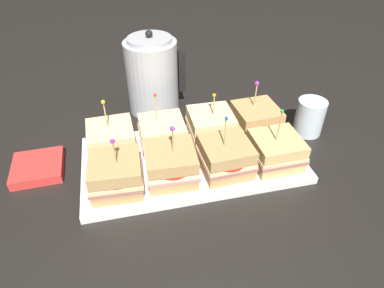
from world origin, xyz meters
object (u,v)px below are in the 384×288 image
(sandwich_back_center_right, at_px, (211,126))
(sandwich_back_far_right, at_px, (256,120))
(drinking_glass, at_px, (310,117))
(sandwich_back_far_left, at_px, (111,140))
(sandwich_front_far_left, at_px, (116,175))
(sandwich_front_center_left, at_px, (171,165))
(sandwich_back_center_left, at_px, (162,134))
(sandwich_front_far_right, at_px, (276,151))
(kettle_steel, at_px, (153,75))
(napkin_stack, at_px, (38,167))
(sandwich_front_center_right, at_px, (226,157))
(serving_platter, at_px, (192,159))

(sandwich_back_center_right, bearing_deg, sandwich_back_far_right, 0.47)
(sandwich_back_far_right, distance_m, drinking_glass, 0.15)
(sandwich_back_far_left, relative_size, sandwich_back_far_right, 1.00)
(sandwich_front_far_left, relative_size, drinking_glass, 1.41)
(sandwich_front_center_left, xyz_separation_m, sandwich_back_center_left, (-0.00, 0.12, -0.00))
(sandwich_front_far_right, bearing_deg, sandwich_back_far_left, 161.42)
(kettle_steel, height_order, napkin_stack, kettle_steel)
(sandwich_front_center_right, bearing_deg, napkin_stack, 165.16)
(serving_platter, height_order, sandwich_front_far_left, sandwich_front_far_left)
(sandwich_back_center_left, bearing_deg, sandwich_front_far_left, -133.46)
(serving_platter, xyz_separation_m, kettle_steel, (-0.05, 0.28, 0.10))
(drinking_glass, relative_size, napkin_stack, 0.83)
(serving_platter, xyz_separation_m, sandwich_front_center_left, (-0.06, -0.06, 0.05))
(sandwich_front_far_left, height_order, sandwich_back_center_right, sandwich_front_far_left)
(sandwich_front_center_left, distance_m, sandwich_back_far_right, 0.28)
(sandwich_front_far_left, distance_m, sandwich_back_center_left, 0.18)
(sandwich_back_far_right, height_order, drinking_glass, sandwich_back_far_right)
(napkin_stack, bearing_deg, sandwich_back_center_right, 1.67)
(sandwich_front_center_left, bearing_deg, sandwich_back_far_right, 26.67)
(napkin_stack, bearing_deg, sandwich_back_far_left, 2.85)
(sandwich_front_far_left, bearing_deg, sandwich_back_far_right, 19.51)
(sandwich_back_center_left, distance_m, sandwich_back_far_right, 0.25)
(sandwich_front_far_right, xyz_separation_m, sandwich_back_far_left, (-0.38, 0.13, 0.00))
(sandwich_front_center_right, distance_m, kettle_steel, 0.37)
(sandwich_front_center_left, height_order, sandwich_back_far_left, sandwich_back_far_left)
(sandwich_front_far_right, relative_size, sandwich_back_center_left, 1.05)
(serving_platter, height_order, sandwich_back_center_left, sandwich_back_center_left)
(sandwich_back_far_right, height_order, napkin_stack, sandwich_back_far_right)
(sandwich_front_center_right, xyz_separation_m, sandwich_back_far_right, (0.12, 0.13, 0.00))
(sandwich_back_center_left, relative_size, napkin_stack, 1.23)
(serving_platter, relative_size, sandwich_front_far_left, 3.82)
(sandwich_front_far_left, xyz_separation_m, sandwich_back_center_left, (0.12, 0.13, -0.00))
(sandwich_back_far_left, bearing_deg, sandwich_front_center_left, -43.92)
(kettle_steel, bearing_deg, napkin_stack, -144.24)
(sandwich_back_center_right, bearing_deg, drinking_glass, -1.89)
(sandwich_front_center_left, height_order, sandwich_front_center_right, sandwich_front_center_right)
(sandwich_front_center_right, xyz_separation_m, kettle_steel, (-0.12, 0.34, 0.05))
(sandwich_back_center_right, relative_size, kettle_steel, 0.56)
(drinking_glass, bearing_deg, napkin_stack, -179.71)
(serving_platter, height_order, napkin_stack, napkin_stack)
(drinking_glass, xyz_separation_m, napkin_stack, (-0.71, -0.00, -0.04))
(sandwich_front_far_right, distance_m, sandwich_back_center_left, 0.28)
(sandwich_back_far_left, distance_m, kettle_steel, 0.26)
(sandwich_front_center_right, distance_m, sandwich_back_far_right, 0.18)
(serving_platter, relative_size, sandwich_back_far_left, 3.61)
(sandwich_front_far_left, xyz_separation_m, sandwich_back_far_left, (-0.00, 0.13, 0.00))
(sandwich_front_far_left, distance_m, sandwich_back_center_right, 0.28)
(sandwich_front_far_left, xyz_separation_m, sandwich_back_far_right, (0.37, 0.13, 0.00))
(sandwich_back_far_left, relative_size, drinking_glass, 1.49)
(sandwich_front_far_left, bearing_deg, sandwich_front_center_left, 2.82)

